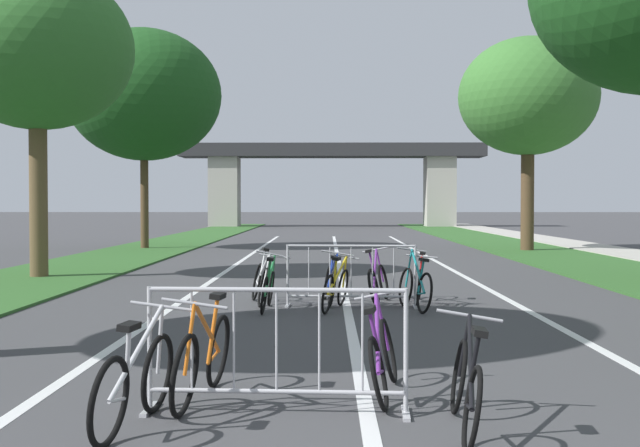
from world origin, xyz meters
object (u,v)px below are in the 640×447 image
Objects in this scene: crowd_barrier_second at (351,276)px; bicycle_white_8 at (261,282)px; bicycle_blue_7 at (330,283)px; bicycle_yellow_4 at (336,288)px; tree_left_maple_mid at (37,49)px; tree_left_pine_near at (144,95)px; crowd_barrier_nearest at (276,351)px; bicycle_red_1 at (420,282)px; bicycle_green_9 at (268,289)px; bicycle_silver_3 at (136,382)px; bicycle_purple_10 at (383,357)px; bicycle_teal_5 at (415,287)px; bicycle_purple_0 at (378,282)px; bicycle_orange_2 at (203,358)px; tree_right_oak_near at (528,97)px; bicycle_black_6 at (466,386)px.

crowd_barrier_second reaches higher than bicycle_white_8.
crowd_barrier_second is 0.64m from bicycle_blue_7.
bicycle_yellow_4 is at bearing 91.55° from bicycle_blue_7.
bicycle_blue_7 is (6.74, -4.54, -4.94)m from tree_left_maple_mid.
bicycle_yellow_4 is at bearing -67.65° from tree_left_pine_near.
tree_left_maple_mid reaches higher than crowd_barrier_second.
crowd_barrier_nearest is 1.32× the size of bicycle_blue_7.
bicycle_red_1 is 2.77m from bicycle_green_9.
tree_left_maple_mid reaches higher than bicycle_silver_3.
tree_left_maple_mid is 4.28× the size of bicycle_yellow_4.
bicycle_white_8 is (-1.20, -0.11, 0.03)m from bicycle_blue_7.
bicycle_blue_7 is 1.21m from bicycle_white_8.
bicycle_silver_3 is 2.26m from bicycle_purple_10.
bicycle_green_9 is at bearing -43.67° from tree_left_maple_mid.
tree_left_pine_near reaches higher than bicycle_green_9.
bicycle_teal_5 is 0.93× the size of bicycle_purple_10.
bicycle_purple_0 is 0.98× the size of bicycle_silver_3.
bicycle_blue_7 is 1.00× the size of bicycle_green_9.
bicycle_purple_0 and bicycle_orange_2 have the same top height.
crowd_barrier_nearest is 6.41m from bicycle_green_9.
bicycle_teal_5 is (8.36, -17.15, -5.44)m from tree_left_pine_near.
bicycle_silver_3 is at bearing -77.26° from tree_left_pine_near.
bicycle_red_1 is 1.00× the size of bicycle_green_9.
bicycle_purple_0 is 0.94× the size of bicycle_purple_10.
bicycle_green_9 is (-0.54, 6.39, -0.16)m from crowd_barrier_nearest.
bicycle_black_6 is at bearing -105.06° from tree_right_oak_near.
crowd_barrier_second is at bearing 70.68° from bicycle_yellow_4.
crowd_barrier_second is 6.22m from bicycle_purple_10.
tree_left_maple_mid is 4.25× the size of bicycle_green_9.
tree_left_maple_mid reaches higher than bicycle_blue_7.
tree_left_maple_mid is at bearing 144.56° from crowd_barrier_second.
bicycle_yellow_4 is 1.11m from bicycle_green_9.
crowd_barrier_nearest is 1.29× the size of bicycle_black_6.
bicycle_orange_2 reaches higher than bicycle_blue_7.
bicycle_yellow_4 is 0.99× the size of bicycle_green_9.
bicycle_teal_5 is at bearing -105.93° from bicycle_orange_2.
crowd_barrier_second is 1.38× the size of bicycle_teal_5.
bicycle_teal_5 is at bearing 152.47° from bicycle_white_8.
bicycle_blue_7 is 0.97× the size of bicycle_purple_10.
bicycle_purple_0 reaches higher than bicycle_silver_3.
crowd_barrier_nearest is at bearing 81.92° from bicycle_blue_7.
bicycle_purple_10 is (-0.55, 1.15, 0.00)m from bicycle_black_6.
bicycle_purple_0 is 0.73m from bicycle_red_1.
bicycle_white_8 is (0.32, 7.69, 0.01)m from bicycle_silver_3.
crowd_barrier_nearest is 6.44m from bicycle_yellow_4.
bicycle_green_9 is (-1.01, -0.92, 0.00)m from bicycle_blue_7.
bicycle_blue_7 is at bearing 87.20° from bicycle_silver_3.
crowd_barrier_second is 1.35× the size of bicycle_white_8.
bicycle_orange_2 is 1.09× the size of bicycle_silver_3.
tree_left_pine_near is 18.82m from bicycle_purple_0.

